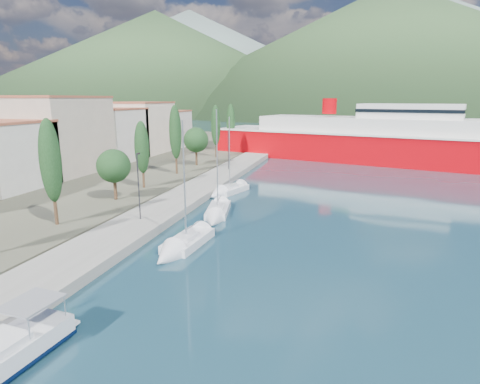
% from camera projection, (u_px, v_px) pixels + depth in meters
% --- Properties ---
extents(ground, '(1400.00, 1400.00, 0.00)m').
position_uv_depth(ground, '(322.00, 134.00, 135.89)').
color(ground, '#1B3D4D').
extents(quay, '(5.00, 88.00, 0.80)m').
position_uv_depth(quay, '(196.00, 191.00, 49.82)').
color(quay, gray).
rests_on(quay, ground).
extents(land_strip, '(70.00, 148.00, 0.70)m').
position_uv_depth(land_strip, '(11.00, 166.00, 69.00)').
color(land_strip, '#565644').
rests_on(land_strip, ground).
extents(hills_far, '(1480.00, 900.00, 180.00)m').
position_uv_depth(hills_far, '(453.00, 50.00, 551.13)').
color(hills_far, slate).
rests_on(hills_far, ground).
extents(hills_near, '(1010.00, 520.00, 115.00)m').
position_uv_depth(hills_near, '(465.00, 53.00, 336.68)').
color(hills_near, '#314E2A').
rests_on(hills_near, ground).
extents(town_buildings, '(9.20, 69.20, 11.30)m').
position_uv_depth(town_buildings, '(87.00, 137.00, 64.81)').
color(town_buildings, beige).
rests_on(town_buildings, land_strip).
extents(tree_row, '(4.11, 63.50, 10.04)m').
position_uv_depth(tree_row, '(168.00, 142.00, 56.17)').
color(tree_row, '#47301E').
rests_on(tree_row, land_strip).
extents(lamp_posts, '(0.15, 49.62, 6.06)m').
position_uv_depth(lamp_posts, '(150.00, 179.00, 38.07)').
color(lamp_posts, '#2D2D33').
rests_on(lamp_posts, quay).
extents(sailboat_near, '(2.86, 7.73, 10.87)m').
position_uv_depth(sailboat_near, '(177.00, 249.00, 30.80)').
color(sailboat_near, silver).
rests_on(sailboat_near, ground).
extents(sailboat_mid, '(3.59, 8.17, 11.40)m').
position_uv_depth(sailboat_mid, '(216.00, 216.00, 39.69)').
color(sailboat_mid, silver).
rests_on(sailboat_mid, ground).
extents(sailboat_far, '(4.25, 7.38, 10.34)m').
position_uv_depth(sailboat_far, '(223.00, 192.00, 49.41)').
color(sailboat_far, silver).
rests_on(sailboat_far, ground).
extents(ferry, '(63.10, 28.47, 12.28)m').
position_uv_depth(ferry, '(373.00, 141.00, 75.60)').
color(ferry, '#C30008').
rests_on(ferry, ground).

